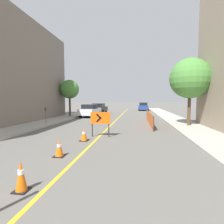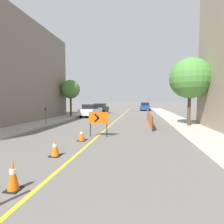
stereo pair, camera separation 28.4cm
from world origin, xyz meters
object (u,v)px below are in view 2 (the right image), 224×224
(traffic_cone_second, at_px, (13,175))
(traffic_cone_fourth, at_px, (82,135))
(parking_meter_far_curb, at_px, (46,112))
(arrow_barricade_primary, at_px, (99,119))
(parked_car_curb_mid, at_px, (100,108))
(street_tree_right_near, at_px, (190,78))
(traffic_cone_third, at_px, (55,148))
(street_tree_left_near, at_px, (71,89))
(parked_car_curb_far, at_px, (145,106))
(parked_car_curb_near, at_px, (91,110))

(traffic_cone_second, relative_size, traffic_cone_fourth, 1.12)
(parking_meter_far_curb, bearing_deg, arrow_barricade_primary, -33.10)
(parked_car_curb_mid, height_order, street_tree_right_near, street_tree_right_near)
(traffic_cone_third, bearing_deg, parked_car_curb_mid, 98.20)
(traffic_cone_fourth, height_order, street_tree_left_near, street_tree_left_near)
(parked_car_curb_far, relative_size, street_tree_left_near, 0.96)
(traffic_cone_third, bearing_deg, street_tree_right_near, 49.90)
(traffic_cone_third, distance_m, street_tree_left_near, 16.29)
(parked_car_curb_near, bearing_deg, traffic_cone_third, -76.35)
(street_tree_left_near, distance_m, street_tree_right_near, 14.22)
(traffic_cone_third, bearing_deg, street_tree_left_near, 110.24)
(parked_car_curb_near, height_order, street_tree_right_near, street_tree_right_near)
(parked_car_curb_near, bearing_deg, parked_car_curb_mid, 92.79)
(parked_car_curb_mid, xyz_separation_m, parked_car_curb_far, (7.14, 8.88, 0.00))
(arrow_barricade_primary, distance_m, parked_car_curb_mid, 17.19)
(traffic_cone_second, height_order, street_tree_left_near, street_tree_left_near)
(arrow_barricade_primary, xyz_separation_m, street_tree_right_near, (6.21, 4.66, 2.79))
(parked_car_curb_far, xyz_separation_m, street_tree_left_near, (-9.72, -14.34, 2.67))
(parked_car_curb_mid, distance_m, parked_car_curb_far, 11.39)
(arrow_barricade_primary, relative_size, parking_meter_far_curb, 1.03)
(traffic_cone_second, height_order, parked_car_curb_mid, parked_car_curb_mid)
(street_tree_right_near, bearing_deg, traffic_cone_second, -121.99)
(traffic_cone_fourth, bearing_deg, parking_meter_far_curb, 135.64)
(arrow_barricade_primary, height_order, parked_car_curb_mid, parked_car_curb_mid)
(traffic_cone_fourth, height_order, street_tree_right_near, street_tree_right_near)
(parked_car_curb_near, relative_size, parked_car_curb_mid, 1.00)
(parked_car_curb_far, bearing_deg, traffic_cone_third, -96.79)
(street_tree_right_near, bearing_deg, parking_meter_far_curb, -174.21)
(traffic_cone_second, xyz_separation_m, parking_meter_far_curb, (-4.75, 9.73, 0.76))
(arrow_barricade_primary, bearing_deg, traffic_cone_fourth, -123.95)
(parked_car_curb_mid, height_order, parking_meter_far_curb, parked_car_curb_mid)
(street_tree_left_near, xyz_separation_m, street_tree_right_near, (12.57, -6.64, 0.37))
(parked_car_curb_near, height_order, parking_meter_far_curb, parked_car_curb_near)
(traffic_cone_fourth, distance_m, parked_car_curb_near, 12.98)
(parking_meter_far_curb, xyz_separation_m, street_tree_right_near, (11.56, 1.17, 2.71))
(parked_car_curb_near, distance_m, parked_car_curb_mid, 5.28)
(parked_car_curb_mid, distance_m, street_tree_right_near, 15.99)
(street_tree_left_near, relative_size, street_tree_right_near, 0.86)
(traffic_cone_third, xyz_separation_m, parked_car_curb_near, (-2.94, 15.19, 0.47))
(traffic_cone_second, relative_size, parking_meter_far_curb, 0.52)
(parked_car_curb_near, height_order, parked_car_curb_far, same)
(traffic_cone_second, xyz_separation_m, traffic_cone_third, (-0.23, 2.54, -0.04))
(arrow_barricade_primary, distance_m, street_tree_left_near, 13.19)
(traffic_cone_second, relative_size, street_tree_right_near, 0.14)
(traffic_cone_second, height_order, traffic_cone_fourth, traffic_cone_second)
(traffic_cone_fourth, xyz_separation_m, parked_car_curb_mid, (-3.12, 17.87, 0.47))
(parked_car_curb_far, distance_m, street_tree_right_near, 21.40)
(traffic_cone_third, distance_m, traffic_cone_fourth, 2.60)
(traffic_cone_third, distance_m, street_tree_right_near, 11.48)
(parked_car_curb_far, height_order, street_tree_left_near, street_tree_left_near)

